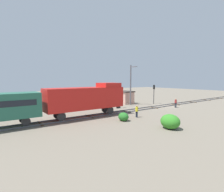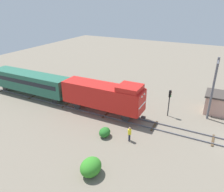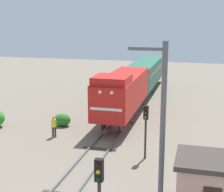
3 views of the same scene
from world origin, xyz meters
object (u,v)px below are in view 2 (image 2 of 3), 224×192
at_px(worker_by_signal, 130,133).
at_px(catenary_mast, 213,88).
at_px(locomotive, 104,95).
at_px(traffic_signal_mid, 170,98).
at_px(passenger_car_leading, 30,81).
at_px(relay_hut, 216,103).

bearing_deg(worker_by_signal, catenary_mast, 168.05).
bearing_deg(worker_by_signal, locomotive, -101.27).
distance_m(worker_by_signal, catenary_mast, 12.06).
xyz_separation_m(traffic_signal_mid, catenary_mast, (1.54, -4.78, 1.77)).
bearing_deg(catenary_mast, passenger_car_leading, 100.76).
relative_size(passenger_car_leading, traffic_signal_mid, 3.84).
relative_size(passenger_car_leading, relay_hut, 4.00).
bearing_deg(relay_hut, passenger_car_leading, 105.71).
distance_m(passenger_car_leading, relay_hut, 27.72).
xyz_separation_m(locomotive, passenger_car_leading, (0.00, 13.34, -0.25)).
height_order(traffic_signal_mid, relay_hut, traffic_signal_mid).
bearing_deg(relay_hut, traffic_signal_mid, 126.88).
relative_size(locomotive, worker_by_signal, 6.82).
distance_m(traffic_signal_mid, relay_hut, 6.93).
relative_size(traffic_signal_mid, relay_hut, 1.04).
xyz_separation_m(traffic_signal_mid, relay_hut, (4.10, -5.46, -1.16)).
distance_m(locomotive, worker_by_signal, 7.16).
xyz_separation_m(locomotive, worker_by_signal, (-4.20, -5.51, -1.78)).
bearing_deg(passenger_car_leading, catenary_mast, -79.24).
xyz_separation_m(locomotive, traffic_signal_mid, (3.40, -7.86, -0.22)).
height_order(worker_by_signal, relay_hut, relay_hut).
bearing_deg(locomotive, relay_hut, -60.63).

